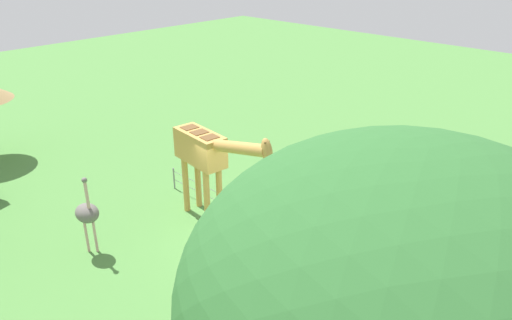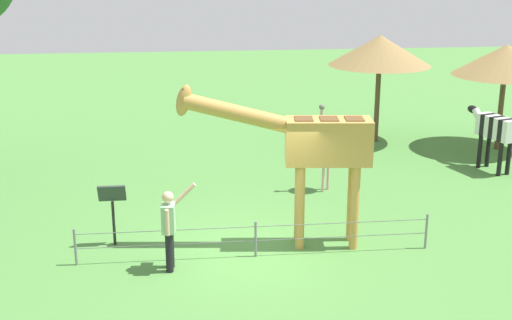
% 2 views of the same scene
% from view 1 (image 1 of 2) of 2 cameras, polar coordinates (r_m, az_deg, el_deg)
% --- Properties ---
extents(ground_plane, '(60.00, 60.00, 0.00)m').
position_cam_1_polar(ground_plane, '(14.07, -1.39, -8.25)').
color(ground_plane, '#4C843D').
extents(giraffe, '(3.95, 0.92, 3.39)m').
position_cam_1_polar(giraffe, '(13.67, -5.73, 0.75)').
color(giraffe, '#C69347').
rests_on(giraffe, ground_plane).
extents(visitor, '(0.67, 0.59, 1.70)m').
position_cam_1_polar(visitor, '(13.06, 5.77, -6.56)').
color(visitor, black).
rests_on(visitor, ground_plane).
extents(ostrich, '(0.70, 0.56, 2.25)m').
position_cam_1_polar(ostrich, '(13.31, -19.13, -5.90)').
color(ostrich, '#CC9E93').
rests_on(ostrich, ground_plane).
extents(tree_east, '(3.55, 3.55, 6.35)m').
position_cam_1_polar(tree_east, '(4.07, 16.96, -15.64)').
color(tree_east, brown).
rests_on(tree_east, ground_plane).
extents(info_sign, '(0.56, 0.21, 1.32)m').
position_cam_1_polar(info_sign, '(11.58, 6.36, -10.78)').
color(info_sign, black).
rests_on(info_sign, ground_plane).
extents(wire_fence, '(7.05, 0.05, 0.75)m').
position_cam_1_polar(wire_fence, '(14.00, -0.74, -6.49)').
color(wire_fence, slate).
rests_on(wire_fence, ground_plane).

